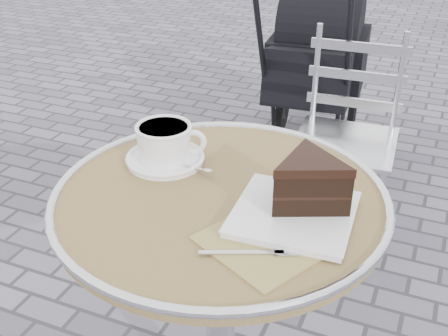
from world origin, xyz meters
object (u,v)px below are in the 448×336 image
at_px(cappuccino_set, 166,146).
at_px(bistro_chair, 351,114).
at_px(cafe_table, 220,256).
at_px(baby_stroller, 315,72).
at_px(cake_plate_set, 305,190).

distance_m(cappuccino_set, bistro_chair, 1.04).
height_order(cafe_table, bistro_chair, bistro_chair).
xyz_separation_m(bistro_chair, baby_stroller, (-0.29, 0.62, -0.08)).
distance_m(cafe_table, baby_stroller, 1.69).
xyz_separation_m(cafe_table, bistro_chair, (0.08, 1.05, -0.06)).
height_order(cappuccino_set, baby_stroller, baby_stroller).
bearing_deg(bistro_chair, cake_plate_set, -88.14).
relative_size(cake_plate_set, bistro_chair, 0.45).
distance_m(cake_plate_set, bistro_chair, 1.10).
bearing_deg(baby_stroller, cafe_table, -88.45).
relative_size(cafe_table, cake_plate_set, 2.04).
height_order(cafe_table, cappuccino_set, cappuccino_set).
bearing_deg(bistro_chair, baby_stroller, 112.04).
distance_m(cappuccino_set, baby_stroller, 1.63).
relative_size(cafe_table, bistro_chair, 0.91).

